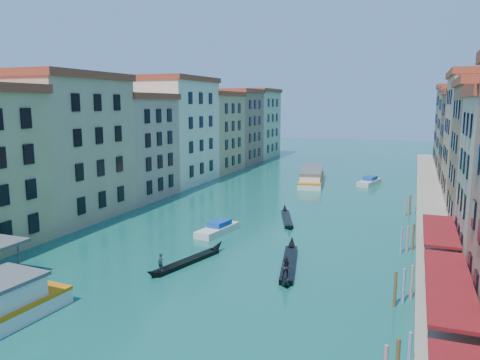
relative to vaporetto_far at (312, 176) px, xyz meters
The scene contains 10 objects.
left_bank_palazzos 31.83m from the vaporetto_far, 147.76° to the right, with size 12.80×128.40×21.00m.
quay 27.28m from the vaporetto_far, 36.06° to the right, with size 4.00×140.00×1.00m, color #9F9880.
restaurant_awnings 62.18m from the vaporetto_far, 69.04° to the right, with size 3.20×44.55×3.12m.
mooring_poles_right 55.65m from the vaporetto_far, 69.88° to the right, with size 1.44×54.24×3.20m.
vaporetto_far is the anchor object (origin of this frame).
gondola_fore 52.86m from the vaporetto_far, 91.45° to the right, with size 3.85×11.43×2.32m.
gondola_right 50.94m from the vaporetto_far, 80.49° to the right, with size 3.67×13.28×2.67m.
gondola_far 32.33m from the vaporetto_far, 84.00° to the right, with size 4.58×11.36×1.66m.
motorboat_mid 41.49m from the vaporetto_far, 94.09° to the right, with size 3.36×7.30×1.46m.
motorboat_far 11.35m from the vaporetto_far, ahead, with size 4.19×7.92×1.57m.
Camera 1 is at (19.36, -11.88, 15.91)m, focal length 35.00 mm.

